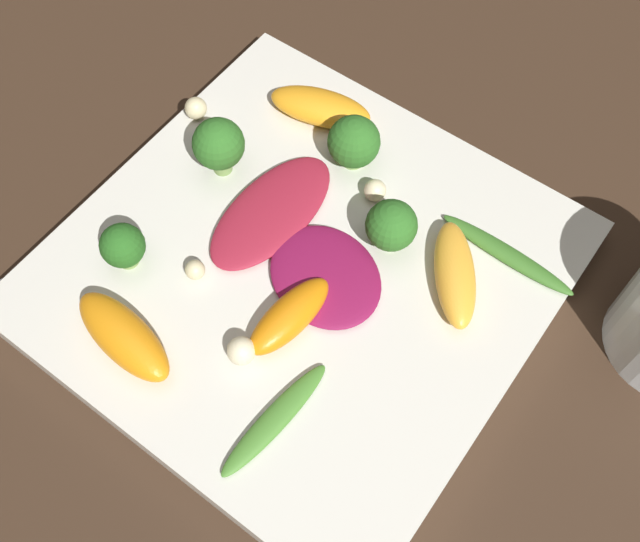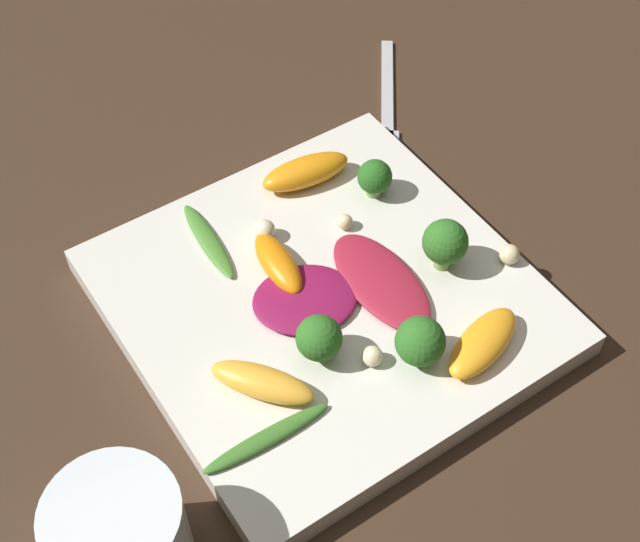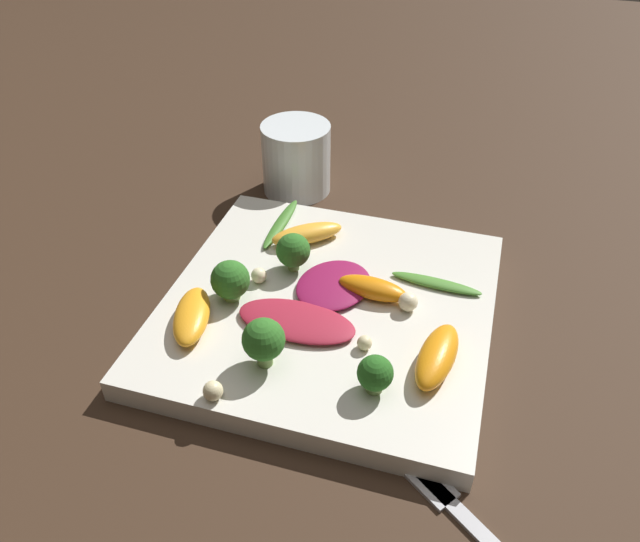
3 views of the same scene
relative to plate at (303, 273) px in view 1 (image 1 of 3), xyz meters
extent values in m
plane|color=#382619|center=(0.00, 0.00, -0.01)|extent=(2.40, 2.40, 0.00)
cube|color=silver|center=(0.00, 0.00, 0.00)|extent=(0.29, 0.29, 0.02)
cube|color=#B2B2B7|center=(0.12, -0.15, -0.01)|extent=(0.04, 0.04, 0.01)
ellipsoid|color=maroon|center=(-0.02, -0.04, 0.02)|extent=(0.11, 0.05, 0.01)
ellipsoid|color=maroon|center=(0.00, 0.02, 0.02)|extent=(0.09, 0.10, 0.01)
ellipsoid|color=orange|center=(-0.11, -0.06, 0.02)|extent=(0.05, 0.08, 0.02)
ellipsoid|color=orange|center=(0.11, -0.05, 0.02)|extent=(0.04, 0.08, 0.02)
ellipsoid|color=orange|center=(0.04, 0.02, 0.02)|extent=(0.07, 0.03, 0.02)
ellipsoid|color=#FCAD33|center=(-0.05, 0.08, 0.02)|extent=(0.08, 0.07, 0.02)
cylinder|color=#84AD5B|center=(-0.09, -0.02, 0.02)|extent=(0.02, 0.02, 0.01)
sphere|color=#2D6B23|center=(-0.09, -0.02, 0.03)|extent=(0.04, 0.04, 0.04)
cylinder|color=#7A9E51|center=(-0.05, 0.04, 0.02)|extent=(0.01, 0.01, 0.01)
sphere|color=#2D6B23|center=(-0.05, 0.04, 0.03)|extent=(0.03, 0.03, 0.03)
cylinder|color=#7A9E51|center=(-0.03, -0.09, 0.02)|extent=(0.01, 0.01, 0.02)
sphere|color=#2D6B23|center=(-0.03, -0.09, 0.04)|extent=(0.04, 0.04, 0.04)
cylinder|color=#7A9E51|center=(0.06, -0.09, 0.02)|extent=(0.01, 0.01, 0.01)
sphere|color=#26601E|center=(0.06, -0.09, 0.03)|extent=(0.03, 0.03, 0.03)
ellipsoid|color=#47842D|center=(0.09, 0.05, 0.01)|extent=(0.09, 0.02, 0.01)
ellipsoid|color=#3D7528|center=(-0.08, 0.10, 0.01)|extent=(0.02, 0.10, 0.01)
sphere|color=beige|center=(-0.05, -0.13, 0.02)|extent=(0.02, 0.02, 0.02)
sphere|color=beige|center=(0.07, 0.01, 0.02)|extent=(0.02, 0.02, 0.02)
sphere|color=beige|center=(0.05, -0.05, 0.02)|extent=(0.01, 0.01, 0.01)
sphere|color=beige|center=(-0.07, 0.01, 0.02)|extent=(0.02, 0.02, 0.02)
camera|label=1|loc=(0.18, 0.15, 0.43)|focal=42.00mm
camera|label=2|loc=(-0.34, 0.23, 0.54)|focal=50.00mm
camera|label=3|loc=(0.12, -0.41, 0.39)|focal=35.00mm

